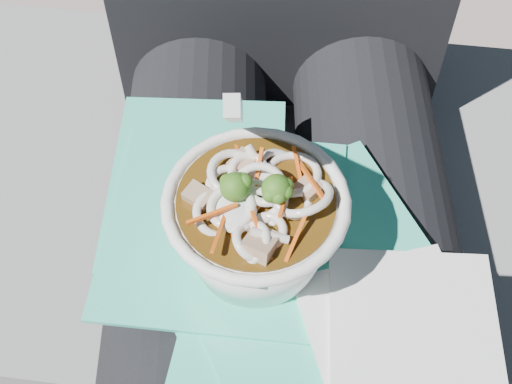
{
  "coord_description": "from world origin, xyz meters",
  "views": [
    {
      "loc": [
        -0.03,
        -0.31,
        1.1
      ],
      "look_at": [
        -0.03,
        -0.03,
        0.7
      ],
      "focal_mm": 50.0,
      "sensor_mm": 36.0,
      "label": 1
    }
  ],
  "objects_px": {
    "udon_bowl": "(256,219)",
    "lap": "(287,274)",
    "stone_ledge": "(275,283)",
    "person_body": "(284,176)",
    "plastic_bag": "(245,239)"
  },
  "relations": [
    {
      "from": "stone_ledge",
      "to": "plastic_bag",
      "type": "height_order",
      "value": "plastic_bag"
    },
    {
      "from": "lap",
      "to": "plastic_bag",
      "type": "relative_size",
      "value": 1.4
    },
    {
      "from": "stone_ledge",
      "to": "lap",
      "type": "relative_size",
      "value": 2.08
    },
    {
      "from": "plastic_bag",
      "to": "udon_bowl",
      "type": "relative_size",
      "value": 1.88
    },
    {
      "from": "stone_ledge",
      "to": "person_body",
      "type": "relative_size",
      "value": 1.0
    },
    {
      "from": "stone_ledge",
      "to": "plastic_bag",
      "type": "xyz_separation_m",
      "value": [
        -0.04,
        -0.16,
        0.38
      ]
    },
    {
      "from": "person_body",
      "to": "stone_ledge",
      "type": "bearing_deg",
      "value": 90.0
    },
    {
      "from": "stone_ledge",
      "to": "udon_bowl",
      "type": "height_order",
      "value": "udon_bowl"
    },
    {
      "from": "udon_bowl",
      "to": "plastic_bag",
      "type": "bearing_deg",
      "value": 119.6
    },
    {
      "from": "lap",
      "to": "person_body",
      "type": "height_order",
      "value": "person_body"
    },
    {
      "from": "stone_ledge",
      "to": "plastic_bag",
      "type": "relative_size",
      "value": 2.91
    },
    {
      "from": "lap",
      "to": "person_body",
      "type": "xyz_separation_m",
      "value": [
        0.0,
        0.09,
        0.02
      ]
    },
    {
      "from": "lap",
      "to": "udon_bowl",
      "type": "height_order",
      "value": "udon_bowl"
    },
    {
      "from": "lap",
      "to": "plastic_bag",
      "type": "distance_m",
      "value": 0.09
    },
    {
      "from": "udon_bowl",
      "to": "lap",
      "type": "bearing_deg",
      "value": 43.58
    }
  ]
}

